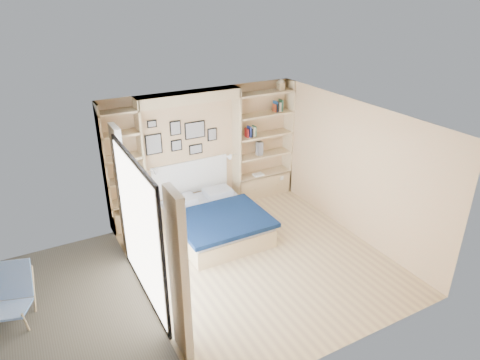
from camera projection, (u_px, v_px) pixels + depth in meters
ground at (258, 258)px, 7.38m from camera, size 4.50×4.50×0.00m
room_shell at (200, 174)px, 7.98m from camera, size 4.50×4.50×4.50m
bed at (215, 220)px, 8.03m from camera, size 1.63×2.14×1.07m
photo_gallery at (181, 137)px, 8.29m from camera, size 1.48×0.02×0.82m
reading_lamps at (194, 163)px, 8.39m from camera, size 1.92×0.12×0.15m
shelf_decor at (252, 124)px, 8.79m from camera, size 3.56×0.23×2.03m
deck at (31, 332)px, 5.82m from camera, size 3.20×4.00×0.05m
deck_chair at (13, 295)px, 5.92m from camera, size 0.68×0.89×0.80m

